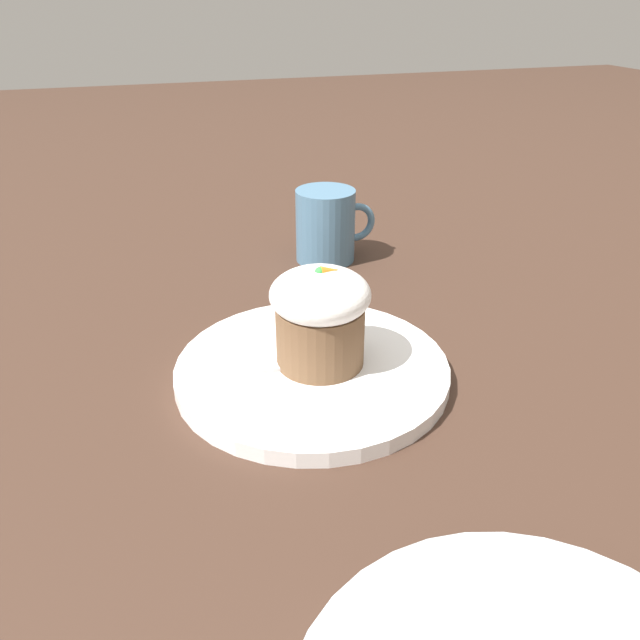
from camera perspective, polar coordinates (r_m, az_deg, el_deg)
The scene contains 5 objects.
ground_plane at distance 0.58m, azimuth -0.72°, elevation -5.19°, with size 4.00×4.00×0.00m, color #3D281E.
dessert_plate at distance 0.57m, azimuth -0.72°, elevation -4.58°, with size 0.25×0.25×0.01m.
carrot_cake at distance 0.55m, azimuth 0.00°, elevation 0.48°, with size 0.09×0.09×0.09m.
spoon at distance 0.57m, azimuth -2.17°, elevation -3.91°, with size 0.11×0.04×0.01m.
coffee_cup at distance 0.81m, azimuth 0.61°, elevation 8.64°, with size 0.11×0.08×0.09m.
Camera 1 is at (-0.14, -0.46, 0.32)m, focal length 35.00 mm.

